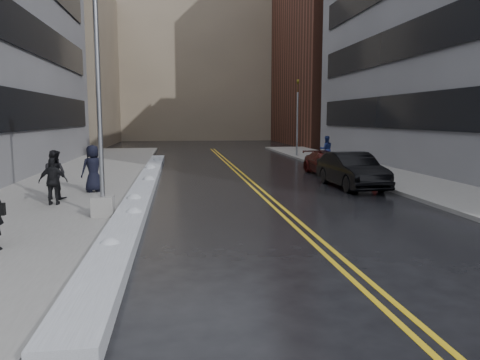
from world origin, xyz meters
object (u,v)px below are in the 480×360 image
object	(u,v)px
fire_hydrant	(375,169)
pedestrian_b	(55,175)
pedestrian_c	(93,169)
traffic_signal	(297,115)
pedestrian_d	(53,181)
car_maroon	(327,163)
car_black	(352,170)
lamppost	(100,138)
pedestrian_east	(326,149)

from	to	relation	value
fire_hydrant	pedestrian_b	world-z (taller)	pedestrian_b
pedestrian_c	traffic_signal	bearing A→B (deg)	-156.63
pedestrian_d	car_maroon	size ratio (longest dim) A/B	0.38
pedestrian_c	car_black	xyz separation A→B (m)	(11.17, 0.62, -0.31)
traffic_signal	car_black	xyz separation A→B (m)	(-1.73, -16.55, -2.60)
car_black	lamppost	bearing A→B (deg)	-153.78
pedestrian_b	pedestrian_d	world-z (taller)	pedestrian_b
pedestrian_b	car_maroon	world-z (taller)	pedestrian_b
pedestrian_b	lamppost	bearing A→B (deg)	148.25
pedestrian_d	pedestrian_east	xyz separation A→B (m)	(14.24, 13.83, 0.08)
car_black	car_maroon	distance (m)	4.92
fire_hydrant	car_maroon	bearing A→B (deg)	127.14
pedestrian_d	pedestrian_east	distance (m)	19.85
fire_hydrant	car_black	bearing A→B (deg)	-131.18
lamppost	pedestrian_d	bearing A→B (deg)	133.30
lamppost	pedestrian_c	bearing A→B (deg)	102.86
pedestrian_east	car_black	distance (m)	10.71
lamppost	traffic_signal	distance (m)	24.98
pedestrian_east	car_black	xyz separation A→B (m)	(-2.20, -10.48, -0.24)
pedestrian_c	pedestrian_d	distance (m)	2.87
fire_hydrant	traffic_signal	world-z (taller)	traffic_signal
fire_hydrant	pedestrian_east	world-z (taller)	pedestrian_east
fire_hydrant	car_black	xyz separation A→B (m)	(-2.23, -2.55, 0.25)
fire_hydrant	pedestrian_b	distance (m)	15.27
pedestrian_east	pedestrian_d	bearing A→B (deg)	47.74
pedestrian_east	fire_hydrant	bearing A→B (deg)	93.82
lamppost	pedestrian_b	xyz separation A→B (m)	(-2.22, 3.31, -1.47)
traffic_signal	pedestrian_c	bearing A→B (deg)	-126.93
traffic_signal	pedestrian_c	world-z (taller)	traffic_signal
lamppost	fire_hydrant	world-z (taller)	lamppost
fire_hydrant	car_black	size ratio (longest dim) A/B	0.15
pedestrian_c	pedestrian_east	xyz separation A→B (m)	(13.37, 11.10, -0.06)
fire_hydrant	traffic_signal	xyz separation A→B (m)	(-0.50, 14.00, 2.85)
pedestrian_c	car_maroon	world-z (taller)	pedestrian_c
traffic_signal	pedestrian_b	distance (m)	23.48
pedestrian_d	pedestrian_east	world-z (taller)	pedestrian_east
pedestrian_b	car_black	bearing A→B (deg)	-145.70
pedestrian_c	car_black	size ratio (longest dim) A/B	0.39
lamppost	pedestrian_c	size ratio (longest dim) A/B	3.99
pedestrian_east	car_maroon	world-z (taller)	pedestrian_east
pedestrian_b	pedestrian_d	size ratio (longest dim) A/B	1.12
traffic_signal	pedestrian_d	bearing A→B (deg)	-124.69
lamppost	car_black	world-z (taller)	lamppost
pedestrian_c	pedestrian_east	world-z (taller)	pedestrian_c
fire_hydrant	car_maroon	xyz separation A→B (m)	(-1.78, 2.35, 0.08)
pedestrian_b	pedestrian_d	bearing A→B (deg)	125.76
traffic_signal	car_black	bearing A→B (deg)	-95.97
lamppost	pedestrian_b	size ratio (longest dim) A/B	4.19
lamppost	pedestrian_east	world-z (taller)	lamppost
lamppost	car_maroon	distance (m)	14.88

